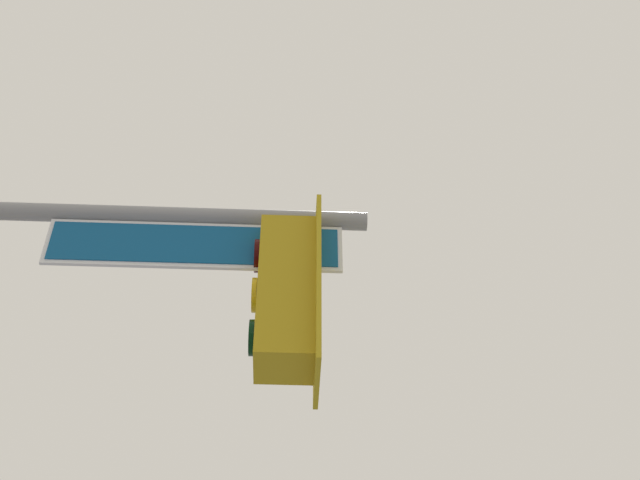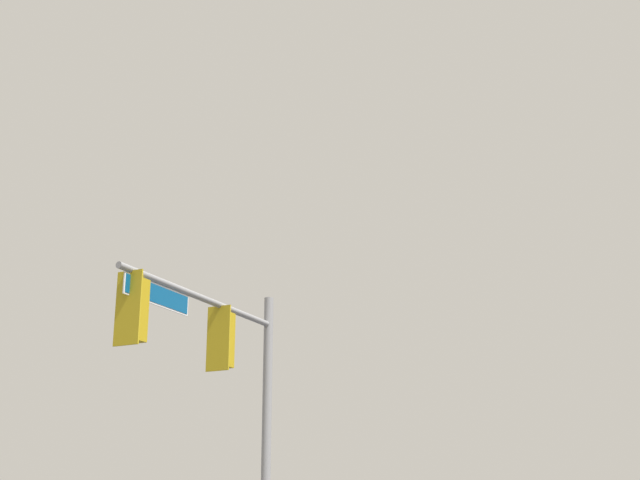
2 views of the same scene
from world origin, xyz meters
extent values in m
cube|color=gold|center=(-2.07, -6.61, 5.32)|extent=(0.06, 0.52, 1.30)
cube|color=#B79314|center=(-2.26, -6.62, 5.32)|extent=(0.38, 0.34, 1.10)
cylinder|color=#B79314|center=(-2.26, -6.62, 5.93)|extent=(0.04, 0.04, 0.12)
cylinder|color=#340503|center=(-2.46, -6.63, 5.65)|extent=(0.04, 0.22, 0.22)
cylinder|color=yellow|center=(-2.46, -6.63, 5.32)|extent=(0.04, 0.22, 0.22)
cylinder|color=black|center=(-2.46, -6.63, 4.99)|extent=(0.04, 0.22, 0.22)
cube|color=#0A4C7F|center=(-2.87, -6.66, 5.72)|extent=(1.86, 0.16, 0.33)
cube|color=white|center=(-2.87, -6.66, 5.72)|extent=(1.92, 0.14, 0.39)
camera|label=1|loc=(-1.97, -10.86, 1.77)|focal=50.00mm
camera|label=2|loc=(9.16, 3.47, 1.78)|focal=50.00mm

